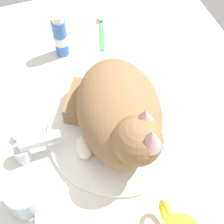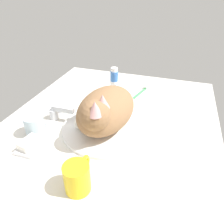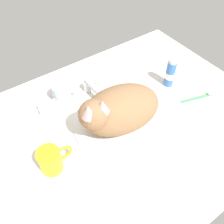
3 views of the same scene
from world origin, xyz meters
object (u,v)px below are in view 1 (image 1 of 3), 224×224
at_px(faucet, 28,150).
at_px(toothbrush, 102,31).
at_px(toothpaste_bottle, 60,36).
at_px(rinse_cup, 26,198).
at_px(cat, 120,114).

xyz_separation_m(faucet, toothbrush, (0.34, -0.28, -0.02)).
bearing_deg(faucet, toothpaste_bottle, -26.98).
height_order(rinse_cup, toothpaste_bottle, toothpaste_bottle).
xyz_separation_m(rinse_cup, toothbrush, (0.45, -0.30, -0.03)).
height_order(faucet, rinse_cup, rinse_cup).
height_order(faucet, cat, cat).
distance_m(rinse_cup, toothpaste_bottle, 0.44).
height_order(cat, toothbrush, cat).
bearing_deg(cat, toothpaste_bottle, 10.99).
bearing_deg(cat, rinse_cup, 112.77).
bearing_deg(toothpaste_bottle, rinse_cup, 156.93).
distance_m(faucet, toothpaste_bottle, 0.33).
bearing_deg(toothbrush, cat, 168.71).
relative_size(cat, toothbrush, 2.22).
xyz_separation_m(rinse_cup, toothpaste_bottle, (0.40, -0.17, 0.02)).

